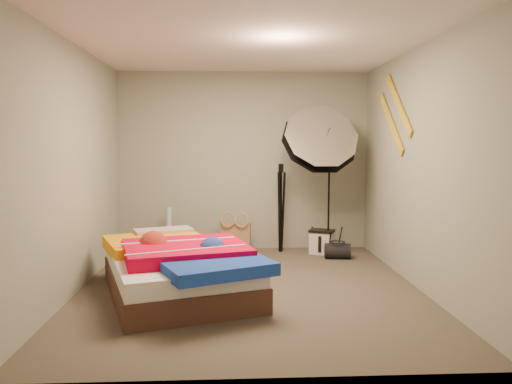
{
  "coord_description": "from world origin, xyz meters",
  "views": [
    {
      "loc": [
        -0.19,
        -5.06,
        1.5
      ],
      "look_at": [
        0.1,
        0.6,
        0.95
      ],
      "focal_mm": 35.0,
      "sensor_mm": 36.0,
      "label": 1
    }
  ],
  "objects": [
    {
      "name": "wall_front",
      "position": [
        0.0,
        -2.0,
        1.25
      ],
      "size": [
        3.5,
        0.0,
        3.5
      ],
      "primitive_type": "plane",
      "rotation": [
        -1.57,
        0.0,
        0.0
      ],
      "color": "gray",
      "rests_on": "floor"
    },
    {
      "name": "photo_umbrella",
      "position": [
        0.97,
        1.46,
        1.52
      ],
      "size": [
        1.22,
        0.88,
        2.12
      ],
      "color": "black",
      "rests_on": "floor"
    },
    {
      "name": "camera_tripod",
      "position": [
        0.5,
        1.76,
        0.7
      ],
      "size": [
        0.07,
        0.07,
        1.22
      ],
      "color": "black",
      "rests_on": "floor"
    },
    {
      "name": "wall_stripe_lower",
      "position": [
        1.73,
        0.85,
        1.75
      ],
      "size": [
        0.02,
        0.91,
        0.78
      ],
      "primitive_type": "cube",
      "rotation": [
        0.7,
        0.0,
        0.0
      ],
      "color": "gold",
      "rests_on": "wall_right"
    },
    {
      "name": "camera_case",
      "position": [
        1.05,
        1.6,
        0.15
      ],
      "size": [
        0.37,
        0.32,
        0.3
      ],
      "primitive_type": "cube",
      "rotation": [
        0.0,
        0.0,
        -0.41
      ],
      "color": "silver",
      "rests_on": "floor"
    },
    {
      "name": "wall_right",
      "position": [
        1.75,
        0.0,
        1.25
      ],
      "size": [
        0.0,
        4.0,
        4.0
      ],
      "primitive_type": "plane",
      "rotation": [
        1.57,
        0.0,
        -1.57
      ],
      "color": "gray",
      "rests_on": "floor"
    },
    {
      "name": "wall_stripe_upper",
      "position": [
        1.73,
        0.6,
        1.95
      ],
      "size": [
        0.02,
        0.91,
        0.78
      ],
      "primitive_type": "cube",
      "rotation": [
        0.7,
        0.0,
        0.0
      ],
      "color": "gold",
      "rests_on": "wall_right"
    },
    {
      "name": "duffel_bag",
      "position": [
        1.2,
        1.29,
        0.1
      ],
      "size": [
        0.35,
        0.24,
        0.2
      ],
      "primitive_type": "cylinder",
      "rotation": [
        0.0,
        1.57,
        -0.12
      ],
      "color": "black",
      "rests_on": "floor"
    },
    {
      "name": "bed",
      "position": [
        -0.71,
        -0.17,
        0.27
      ],
      "size": [
        1.84,
        2.18,
        0.54
      ],
      "color": "#4B2C23",
      "rests_on": "floor"
    },
    {
      "name": "tote_bag",
      "position": [
        -0.13,
        1.74,
        0.21
      ],
      "size": [
        0.43,
        0.24,
        0.43
      ],
      "primitive_type": "cube",
      "rotation": [
        -0.14,
        0.0,
        -0.14
      ],
      "color": "#A77E5A",
      "rests_on": "floor"
    },
    {
      "name": "ceiling",
      "position": [
        0.0,
        0.0,
        2.5
      ],
      "size": [
        4.0,
        4.0,
        0.0
      ],
      "primitive_type": "plane",
      "rotation": [
        3.14,
        0.0,
        0.0
      ],
      "color": "silver",
      "rests_on": "wall_back"
    },
    {
      "name": "wrapping_roll",
      "position": [
        -1.04,
        1.74,
        0.32
      ],
      "size": [
        0.08,
        0.18,
        0.63
      ],
      "primitive_type": "cylinder",
      "rotation": [
        -0.17,
        0.0,
        -0.05
      ],
      "color": "#6088C8",
      "rests_on": "floor"
    },
    {
      "name": "wall_left",
      "position": [
        -1.75,
        0.0,
        1.25
      ],
      "size": [
        0.0,
        4.0,
        4.0
      ],
      "primitive_type": "plane",
      "rotation": [
        1.57,
        0.0,
        1.57
      ],
      "color": "gray",
      "rests_on": "floor"
    },
    {
      "name": "floor",
      "position": [
        0.0,
        0.0,
        0.0
      ],
      "size": [
        4.0,
        4.0,
        0.0
      ],
      "primitive_type": "plane",
      "color": "#52493E",
      "rests_on": "ground"
    },
    {
      "name": "wall_back",
      "position": [
        0.0,
        2.0,
        1.25
      ],
      "size": [
        3.5,
        0.0,
        3.5
      ],
      "primitive_type": "plane",
      "rotation": [
        1.57,
        0.0,
        0.0
      ],
      "color": "gray",
      "rests_on": "floor"
    }
  ]
}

